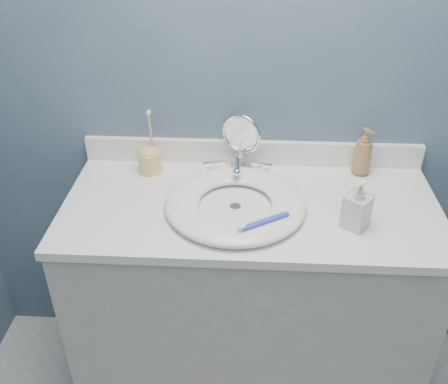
# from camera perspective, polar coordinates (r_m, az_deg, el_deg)

# --- Properties ---
(back_wall) EXTENTS (2.20, 0.02, 2.40)m
(back_wall) POSITION_cam_1_polar(r_m,az_deg,el_deg) (1.72, 3.52, 12.81)
(back_wall) COLOR #49576D
(back_wall) RESTS_ON ground
(vanity_cabinet) EXTENTS (1.20, 0.55, 0.85)m
(vanity_cabinet) POSITION_cam_1_polar(r_m,az_deg,el_deg) (1.91, 2.69, -12.61)
(vanity_cabinet) COLOR beige
(vanity_cabinet) RESTS_ON ground
(countertop) EXTENTS (1.22, 0.57, 0.03)m
(countertop) POSITION_cam_1_polar(r_m,az_deg,el_deg) (1.63, 3.08, -1.73)
(countertop) COLOR white
(countertop) RESTS_ON vanity_cabinet
(backsplash) EXTENTS (1.22, 0.02, 0.09)m
(backsplash) POSITION_cam_1_polar(r_m,az_deg,el_deg) (1.82, 3.23, 4.54)
(backsplash) COLOR white
(backsplash) RESTS_ON countertop
(basin) EXTENTS (0.45, 0.45, 0.04)m
(basin) POSITION_cam_1_polar(r_m,az_deg,el_deg) (1.59, 1.30, -1.28)
(basin) COLOR white
(basin) RESTS_ON countertop
(drain) EXTENTS (0.04, 0.04, 0.01)m
(drain) POSITION_cam_1_polar(r_m,az_deg,el_deg) (1.59, 1.29, -1.73)
(drain) COLOR silver
(drain) RESTS_ON countertop
(faucet) EXTENTS (0.25, 0.13, 0.07)m
(faucet) POSITION_cam_1_polar(r_m,az_deg,el_deg) (1.75, 1.54, 2.59)
(faucet) COLOR silver
(faucet) RESTS_ON countertop
(makeup_mirror) EXTENTS (0.14, 0.08, 0.22)m
(makeup_mirror) POSITION_cam_1_polar(r_m,az_deg,el_deg) (1.74, 1.97, 5.91)
(makeup_mirror) COLOR silver
(makeup_mirror) RESTS_ON countertop
(soap_bottle_amber) EXTENTS (0.09, 0.09, 0.17)m
(soap_bottle_amber) POSITION_cam_1_polar(r_m,az_deg,el_deg) (1.80, 15.63, 4.48)
(soap_bottle_amber) COLOR olive
(soap_bottle_amber) RESTS_ON countertop
(soap_bottle_clear) EXTENTS (0.10, 0.10, 0.16)m
(soap_bottle_clear) POSITION_cam_1_polar(r_m,az_deg,el_deg) (1.53, 15.03, -1.36)
(soap_bottle_clear) COLOR silver
(soap_bottle_clear) RESTS_ON countertop
(toothbrush_holder) EXTENTS (0.08, 0.08, 0.24)m
(toothbrush_holder) POSITION_cam_1_polar(r_m,az_deg,el_deg) (1.78, -8.49, 3.83)
(toothbrush_holder) COLOR #E1C470
(toothbrush_holder) RESTS_ON countertop
(toothbrush_lying) EXTENTS (0.15, 0.10, 0.02)m
(toothbrush_lying) POSITION_cam_1_polar(r_m,az_deg,el_deg) (1.47, 4.60, -3.41)
(toothbrush_lying) COLOR blue
(toothbrush_lying) RESTS_ON basin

